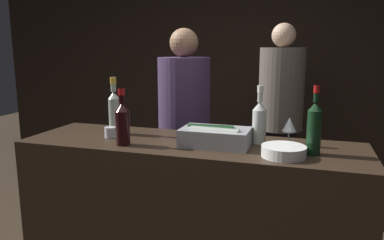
{
  "coord_description": "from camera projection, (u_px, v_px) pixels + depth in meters",
  "views": [
    {
      "loc": [
        0.6,
        -1.61,
        1.53
      ],
      "look_at": [
        0.0,
        0.31,
        1.13
      ],
      "focal_mm": 35.0,
      "sensor_mm": 36.0,
      "label": 1
    }
  ],
  "objects": [
    {
      "name": "rose_wine_bottle",
      "position": [
        114.0,
        110.0,
        2.23
      ],
      "size": [
        0.07,
        0.07,
        0.34
      ],
      "color": "#9EA899",
      "rests_on": "bar_counter"
    },
    {
      "name": "red_wine_bottle_burgundy",
      "position": [
        314.0,
        127.0,
        1.79
      ],
      "size": [
        0.07,
        0.07,
        0.34
      ],
      "color": "black",
      "rests_on": "bar_counter"
    },
    {
      "name": "white_wine_bottle",
      "position": [
        259.0,
        120.0,
        2.01
      ],
      "size": [
        0.07,
        0.07,
        0.31
      ],
      "color": "#B2B7AD",
      "rests_on": "bar_counter"
    },
    {
      "name": "ice_bin_with_bottles",
      "position": [
        215.0,
        136.0,
        1.97
      ],
      "size": [
        0.36,
        0.22,
        0.11
      ],
      "color": "#9EA0A5",
      "rests_on": "bar_counter"
    },
    {
      "name": "candle_votive",
      "position": [
        110.0,
        132.0,
        2.15
      ],
      "size": [
        0.07,
        0.07,
        0.06
      ],
      "color": "silver",
      "rests_on": "bar_counter"
    },
    {
      "name": "bar_counter",
      "position": [
        191.0,
        228.0,
        2.15
      ],
      "size": [
        1.87,
        0.56,
        1.01
      ],
      "color": "#2D2116",
      "rests_on": "ground_plane"
    },
    {
      "name": "wine_glass",
      "position": [
        289.0,
        125.0,
        1.98
      ],
      "size": [
        0.07,
        0.07,
        0.15
      ],
      "color": "silver",
      "rests_on": "bar_counter"
    },
    {
      "name": "person_in_hoodie",
      "position": [
        280.0,
        111.0,
        3.37
      ],
      "size": [
        0.4,
        0.4,
        1.73
      ],
      "rotation": [
        0.0,
        0.0,
        -1.83
      ],
      "color": "black",
      "rests_on": "ground_plane"
    },
    {
      "name": "person_blond_tee",
      "position": [
        184.0,
        129.0,
        2.83
      ],
      "size": [
        0.39,
        0.39,
        1.66
      ],
      "rotation": [
        0.0,
        0.0,
        -2.17
      ],
      "color": "black",
      "rests_on": "ground_plane"
    },
    {
      "name": "red_wine_bottle_tall",
      "position": [
        123.0,
        122.0,
        1.97
      ],
      "size": [
        0.08,
        0.08,
        0.3
      ],
      "color": "black",
      "rests_on": "bar_counter"
    },
    {
      "name": "bowl_white",
      "position": [
        284.0,
        151.0,
        1.78
      ],
      "size": [
        0.21,
        0.21,
        0.05
      ],
      "color": "white",
      "rests_on": "bar_counter"
    },
    {
      "name": "wall_back_chalkboard",
      "position": [
        253.0,
        59.0,
        4.09
      ],
      "size": [
        6.4,
        0.06,
        2.8
      ],
      "color": "black",
      "rests_on": "ground_plane"
    }
  ]
}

